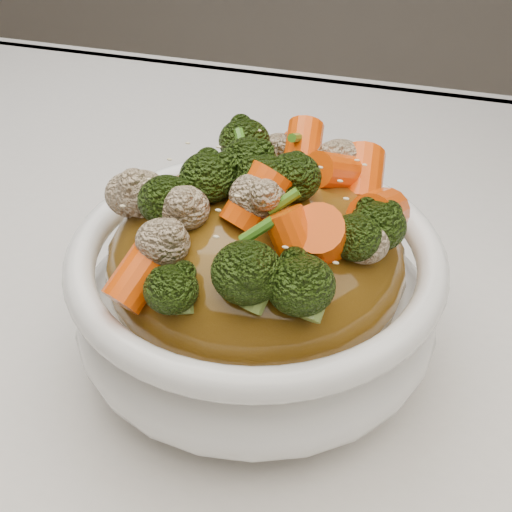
% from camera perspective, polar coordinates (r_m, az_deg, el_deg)
% --- Properties ---
extents(tablecloth, '(1.20, 0.80, 0.04)m').
position_cam_1_polar(tablecloth, '(0.46, -0.50, -8.39)').
color(tablecloth, silver).
rests_on(tablecloth, dining_table).
extents(bowl, '(0.21, 0.21, 0.08)m').
position_cam_1_polar(bowl, '(0.41, 0.00, -3.45)').
color(bowl, white).
rests_on(bowl, tablecloth).
extents(sauce_base, '(0.17, 0.17, 0.09)m').
position_cam_1_polar(sauce_base, '(0.39, 0.00, -0.33)').
color(sauce_base, brown).
rests_on(sauce_base, bowl).
extents(carrots, '(0.17, 0.17, 0.05)m').
position_cam_1_polar(carrots, '(0.36, 0.00, 7.20)').
color(carrots, '#FF5408').
rests_on(carrots, sauce_base).
extents(broccoli, '(0.17, 0.17, 0.04)m').
position_cam_1_polar(broccoli, '(0.36, 0.00, 7.07)').
color(broccoli, black).
rests_on(broccoli, sauce_base).
extents(cauliflower, '(0.17, 0.17, 0.03)m').
position_cam_1_polar(cauliflower, '(0.36, 0.00, 6.81)').
color(cauliflower, tan).
rests_on(cauliflower, sauce_base).
extents(scallions, '(0.13, 0.13, 0.02)m').
position_cam_1_polar(scallions, '(0.36, 0.00, 7.34)').
color(scallions, '#3D791B').
rests_on(scallions, sauce_base).
extents(sesame_seeds, '(0.15, 0.15, 0.01)m').
position_cam_1_polar(sesame_seeds, '(0.36, 0.00, 7.34)').
color(sesame_seeds, beige).
rests_on(sesame_seeds, sauce_base).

